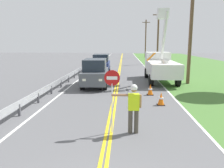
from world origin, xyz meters
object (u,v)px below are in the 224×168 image
at_px(utility_bucket_truck, 160,65).
at_px(traffic_cone_lead, 161,99).
at_px(stop_sign_paddle, 112,87).
at_px(utility_pole_mid, 158,37).
at_px(oncoming_suv_nearest, 95,73).
at_px(utility_pole_far, 146,38).
at_px(utility_pole_near, 191,26).
at_px(flagger_worker, 133,106).
at_px(oncoming_suv_second, 101,63).
at_px(traffic_cone_mid, 150,90).

distance_m(utility_bucket_truck, traffic_cone_lead, 8.28).
height_order(stop_sign_paddle, utility_pole_mid, utility_pole_mid).
bearing_deg(oncoming_suv_nearest, utility_pole_far, 78.96).
bearing_deg(utility_bucket_truck, utility_pole_near, -31.99).
xyz_separation_m(flagger_worker, stop_sign_paddle, (-0.77, -0.02, 0.66)).
bearing_deg(oncoming_suv_second, traffic_cone_mid, -69.03).
distance_m(flagger_worker, oncoming_suv_nearest, 9.54).
relative_size(oncoming_suv_nearest, traffic_cone_lead, 6.67).
height_order(oncoming_suv_second, utility_pole_mid, utility_pole_mid).
bearing_deg(stop_sign_paddle, utility_bucket_truck, 73.27).
relative_size(utility_pole_far, traffic_cone_mid, 12.63).
xyz_separation_m(oncoming_suv_nearest, utility_pole_far, (7.34, 37.61, 3.54)).
height_order(oncoming_suv_second, traffic_cone_lead, oncoming_suv_second).
relative_size(stop_sign_paddle, utility_bucket_truck, 0.34).
distance_m(flagger_worker, utility_bucket_truck, 12.38).
xyz_separation_m(stop_sign_paddle, traffic_cone_lead, (2.42, 3.94, -1.37)).
relative_size(oncoming_suv_nearest, oncoming_suv_second, 1.00).
bearing_deg(utility_pole_mid, stop_sign_paddle, -101.34).
height_order(utility_pole_far, traffic_cone_mid, utility_pole_far).
xyz_separation_m(utility_pole_near, traffic_cone_lead, (-3.30, -6.81, -4.28)).
distance_m(utility_pole_mid, traffic_cone_mid, 23.51).
bearing_deg(traffic_cone_lead, utility_pole_near, 64.18).
distance_m(stop_sign_paddle, utility_pole_near, 12.52).
bearing_deg(flagger_worker, traffic_cone_mid, 77.88).
relative_size(flagger_worker, utility_pole_near, 0.21).
relative_size(flagger_worker, traffic_cone_mid, 2.61).
bearing_deg(traffic_cone_mid, utility_pole_near, 50.81).
height_order(oncoming_suv_nearest, oncoming_suv_second, same).
height_order(utility_bucket_truck, traffic_cone_lead, utility_bucket_truck).
xyz_separation_m(oncoming_suv_nearest, utility_pole_mid, (7.64, 20.00, 3.31)).
bearing_deg(traffic_cone_mid, utility_pole_mid, 80.74).
height_order(oncoming_suv_nearest, traffic_cone_mid, oncoming_suv_nearest).
bearing_deg(utility_pole_far, utility_pole_near, -89.74).
distance_m(flagger_worker, traffic_cone_mid, 6.51).
relative_size(utility_bucket_truck, utility_pole_far, 0.77).
height_order(stop_sign_paddle, utility_pole_far, utility_pole_far).
bearing_deg(oncoming_suv_second, oncoming_suv_nearest, -87.43).
distance_m(utility_pole_near, utility_pole_far, 36.07).
bearing_deg(utility_pole_far, utility_pole_mid, -89.02).
bearing_deg(traffic_cone_lead, utility_pole_far, 85.82).
height_order(flagger_worker, stop_sign_paddle, stop_sign_paddle).
height_order(oncoming_suv_nearest, utility_pole_far, utility_pole_far).
relative_size(oncoming_suv_nearest, utility_pole_far, 0.53).
xyz_separation_m(stop_sign_paddle, utility_pole_mid, (5.85, 29.21, 2.66)).
bearing_deg(flagger_worker, utility_bucket_truck, 76.66).
xyz_separation_m(stop_sign_paddle, oncoming_suv_second, (-2.16, 17.53, -0.65)).
xyz_separation_m(oncoming_suv_second, utility_pole_mid, (8.01, 11.68, 3.31)).
distance_m(oncoming_suv_second, utility_pole_near, 10.98).
distance_m(stop_sign_paddle, traffic_cone_mid, 6.83).
bearing_deg(stop_sign_paddle, oncoming_suv_nearest, 100.97).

